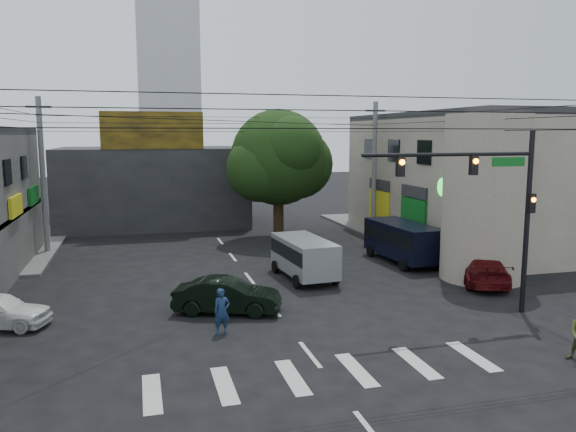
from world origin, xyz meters
name	(u,v)px	position (x,y,z in m)	size (l,w,h in m)	color
ground	(286,324)	(0.00, 0.00, 0.00)	(160.00, 160.00, 0.00)	black
sidewalk_far_right	(453,226)	(18.00, 18.00, 0.07)	(16.00, 16.00, 0.15)	#514F4C
building_right	(496,180)	(18.00, 13.00, 4.00)	(14.00, 18.00, 8.00)	gray
corner_column	(485,198)	(11.00, 4.00, 4.00)	(4.00, 4.00, 8.00)	gray
building_far	(153,186)	(-4.00, 26.00, 3.00)	(14.00, 10.00, 6.00)	#232326
billboard	(153,130)	(-4.00, 21.10, 7.30)	(7.00, 0.30, 2.60)	olive
tower_distant	(167,34)	(0.00, 70.00, 22.00)	(9.00, 9.00, 44.00)	silver
street_tree	(278,158)	(4.00, 17.00, 5.47)	(6.40, 6.40, 8.70)	black
traffic_gantry	(491,193)	(7.82, -1.00, 4.83)	(7.10, 0.35, 7.20)	black
utility_pole_far_left	(43,176)	(-10.50, 16.00, 4.60)	(0.32, 0.32, 9.20)	#59595B
utility_pole_far_right	(374,170)	(10.50, 16.00, 4.60)	(0.32, 0.32, 9.20)	#59595B
dark_sedan	(227,296)	(-1.89, 1.95, 0.69)	(4.46, 2.81, 1.39)	black
maroon_sedan	(481,269)	(10.50, 3.27, 0.71)	(3.68, 5.26, 1.41)	#4C0A0D
silver_minivan	(304,259)	(2.59, 6.26, 0.99)	(2.29, 4.75, 1.98)	gray
navy_van	(403,243)	(8.90, 8.27, 1.09)	(2.41, 5.56, 2.17)	black
traffic_officer	(222,311)	(-2.45, -0.35, 0.82)	(0.67, 0.51, 1.65)	#162B4D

